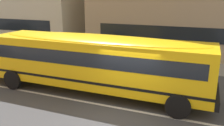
{
  "coord_description": "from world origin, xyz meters",
  "views": [
    {
      "loc": [
        2.9,
        -8.79,
        4.64
      ],
      "look_at": [
        -0.96,
        0.64,
        1.78
      ],
      "focal_mm": 38.51,
      "sensor_mm": 36.0,
      "label": 1
    }
  ],
  "objects": [
    {
      "name": "ground_plane",
      "position": [
        0.0,
        0.0,
        0.0
      ],
      "size": [
        400.0,
        400.0,
        0.0
      ],
      "primitive_type": "plane",
      "color": "#424244"
    },
    {
      "name": "sidewalk_far",
      "position": [
        0.0,
        7.79,
        0.01
      ],
      "size": [
        120.0,
        3.0,
        0.01
      ],
      "primitive_type": "cube",
      "color": "gray",
      "rests_on": "ground_plane"
    },
    {
      "name": "lane_centreline",
      "position": [
        0.0,
        0.0,
        0.0
      ],
      "size": [
        110.0,
        0.16,
        0.01
      ],
      "primitive_type": "cube",
      "color": "silver",
      "rests_on": "ground_plane"
    },
    {
      "name": "school_bus",
      "position": [
        -2.33,
        1.28,
        1.69
      ],
      "size": [
        12.71,
        3.0,
        2.84
      ],
      "rotation": [
        0.0,
        0.0,
        3.15
      ],
      "color": "yellow",
      "rests_on": "ground_plane"
    }
  ]
}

